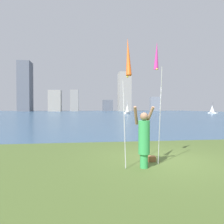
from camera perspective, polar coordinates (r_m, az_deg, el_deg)
ground at (r=57.86m, az=-4.73°, el=-0.69°), size 120.00×138.00×0.12m
person at (r=6.33m, az=8.99°, el=-7.11°), size 0.70×0.51×1.90m
kite_flag_left at (r=5.94m, az=4.52°, el=14.30°), size 0.16×0.99×3.84m
kite_flag_right at (r=7.11m, az=12.49°, el=14.14°), size 0.16×0.63×4.05m
bag at (r=7.27m, az=11.05°, el=-12.80°), size 0.26×0.20×0.19m
sailboat_2 at (r=62.07m, az=4.36°, el=0.90°), size 2.14×2.24×3.86m
sailboat_3 at (r=72.08m, az=26.39°, el=0.62°), size 1.95×2.98×3.69m
skyline_tower_0 at (r=114.01m, az=-23.24°, el=6.59°), size 6.09×7.93×25.46m
skyline_tower_1 at (r=109.57m, az=-15.76°, el=3.06°), size 6.37×5.17×10.93m
skyline_tower_2 at (r=110.20m, az=-10.53°, el=3.19°), size 4.31×4.26×11.39m
skyline_tower_3 at (r=113.35m, az=-1.22°, el=1.84°), size 5.54×4.19×6.18m
skyline_tower_4 at (r=110.83m, az=3.50°, el=5.67°), size 6.34×7.39×20.95m
skyline_tower_5 at (r=119.80m, az=11.99°, el=2.25°), size 5.68×3.11×8.16m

